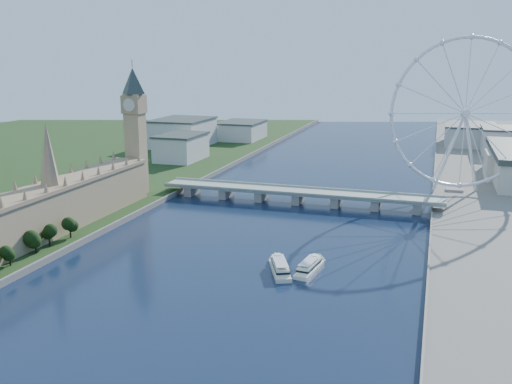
% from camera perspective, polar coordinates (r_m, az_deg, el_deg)
% --- Properties ---
extents(parliament_range, '(24.00, 200.00, 70.00)m').
position_cam_1_polar(parliament_range, '(381.35, -19.68, -1.50)').
color(parliament_range, tan).
rests_on(parliament_range, ground).
extents(big_ben, '(20.02, 20.02, 110.00)m').
position_cam_1_polar(big_ben, '(462.04, -12.05, 7.54)').
color(big_ben, tan).
rests_on(big_ben, ground).
extents(westminster_bridge, '(220.00, 22.00, 9.50)m').
position_cam_1_polar(westminster_bridge, '(445.71, 4.24, -0.23)').
color(westminster_bridge, gray).
rests_on(westminster_bridge, ground).
extents(london_eye, '(113.60, 39.12, 124.30)m').
position_cam_1_polar(london_eye, '(479.20, 20.19, 7.33)').
color(london_eye, silver).
rests_on(london_eye, ground).
extents(city_skyline, '(505.00, 280.00, 32.00)m').
position_cam_1_polar(city_skyline, '(690.88, 12.52, 5.22)').
color(city_skyline, beige).
rests_on(city_skyline, ground).
extents(tour_boat_near, '(20.78, 33.37, 7.26)m').
position_cam_1_polar(tour_boat_near, '(304.49, 2.41, -8.06)').
color(tour_boat_near, beige).
rests_on(tour_boat_near, ground).
extents(tour_boat_far, '(11.96, 31.81, 6.87)m').
position_cam_1_polar(tour_boat_far, '(306.89, 5.34, -7.94)').
color(tour_boat_far, white).
rests_on(tour_boat_far, ground).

